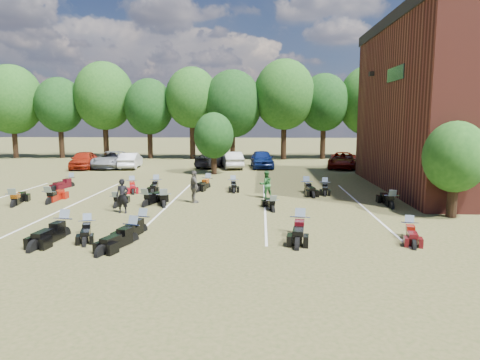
# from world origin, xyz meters

# --- Properties ---
(ground) EXTENTS (160.00, 160.00, 0.00)m
(ground) POSITION_xyz_m (0.00, 0.00, 0.00)
(ground) COLOR brown
(ground) RESTS_ON ground
(car_0) EXTENTS (2.61, 4.83, 1.56)m
(car_0) POSITION_xyz_m (-14.07, 18.70, 0.78)
(car_0) COLOR maroon
(car_0) RESTS_ON ground
(car_1) EXTENTS (1.96, 4.39, 1.40)m
(car_1) POSITION_xyz_m (-9.95, 19.17, 0.70)
(car_1) COLOR silver
(car_1) RESTS_ON ground
(car_2) EXTENTS (2.56, 5.42, 1.50)m
(car_2) POSITION_xyz_m (-11.73, 19.43, 0.75)
(car_2) COLOR gray
(car_2) RESTS_ON ground
(car_3) EXTENTS (3.25, 5.00, 1.35)m
(car_3) POSITION_xyz_m (-2.70, 20.23, 0.67)
(car_3) COLOR black
(car_3) RESTS_ON ground
(car_4) EXTENTS (2.30, 4.84, 1.60)m
(car_4) POSITION_xyz_m (1.87, 20.07, 0.80)
(car_4) COLOR #0C1B54
(car_4) RESTS_ON ground
(car_5) EXTENTS (2.46, 4.75, 1.49)m
(car_5) POSITION_xyz_m (-0.84, 19.75, 0.74)
(car_5) COLOR #ADADA8
(car_5) RESTS_ON ground
(car_6) EXTENTS (3.47, 5.55, 1.43)m
(car_6) POSITION_xyz_m (9.13, 20.12, 0.71)
(car_6) COLOR #580C05
(car_6) RESTS_ON ground
(car_7) EXTENTS (3.53, 5.34, 1.44)m
(car_7) POSITION_xyz_m (11.63, 19.55, 0.72)
(car_7) COLOR #3B3A40
(car_7) RESTS_ON ground
(person_black) EXTENTS (0.60, 0.40, 1.64)m
(person_black) POSITION_xyz_m (-4.78, 1.06, 0.82)
(person_black) COLOR black
(person_black) RESTS_ON ground
(person_green) EXTENTS (0.90, 0.80, 1.55)m
(person_green) POSITION_xyz_m (2.07, 5.27, 0.77)
(person_green) COLOR #25622A
(person_green) RESTS_ON ground
(person_grey) EXTENTS (0.85, 1.09, 1.72)m
(person_grey) POSITION_xyz_m (-1.75, 3.71, 0.86)
(person_grey) COLOR #57534A
(person_grey) RESTS_ON ground
(motorcycle_1) EXTENTS (1.25, 2.13, 1.13)m
(motorcycle_1) POSITION_xyz_m (-4.92, -2.79, 0.00)
(motorcycle_1) COLOR black
(motorcycle_1) RESTS_ON ground
(motorcycle_2) EXTENTS (1.09, 2.60, 1.41)m
(motorcycle_2) POSITION_xyz_m (-5.74, -3.05, 0.00)
(motorcycle_2) COLOR black
(motorcycle_2) RESTS_ON ground
(motorcycle_3) EXTENTS (1.45, 2.46, 1.31)m
(motorcycle_3) POSITION_xyz_m (-2.91, -3.64, 0.00)
(motorcycle_3) COLOR black
(motorcycle_3) RESTS_ON ground
(motorcycle_4) EXTENTS (1.25, 2.43, 1.29)m
(motorcycle_4) POSITION_xyz_m (-2.91, -2.30, 0.00)
(motorcycle_4) COLOR black
(motorcycle_4) RESTS_ON ground
(motorcycle_5) EXTENTS (1.13, 2.60, 1.40)m
(motorcycle_5) POSITION_xyz_m (3.31, -2.34, 0.00)
(motorcycle_5) COLOR black
(motorcycle_5) RESTS_ON ground
(motorcycle_6) EXTENTS (1.07, 2.13, 1.14)m
(motorcycle_6) POSITION_xyz_m (7.43, -2.51, 0.00)
(motorcycle_6) COLOR #4A0A0F
(motorcycle_6) RESTS_ON ground
(motorcycle_7) EXTENTS (0.82, 2.37, 1.31)m
(motorcycle_7) POSITION_xyz_m (-9.38, 3.04, 0.00)
(motorcycle_7) COLOR maroon
(motorcycle_7) RESTS_ON ground
(motorcycle_8) EXTENTS (1.29, 2.49, 1.33)m
(motorcycle_8) POSITION_xyz_m (-10.83, 2.22, 0.00)
(motorcycle_8) COLOR black
(motorcycle_8) RESTS_ON ground
(motorcycle_9) EXTENTS (1.24, 2.45, 1.31)m
(motorcycle_9) POSITION_xyz_m (-4.10, 2.65, 0.00)
(motorcycle_9) COLOR black
(motorcycle_9) RESTS_ON ground
(motorcycle_10) EXTENTS (0.72, 2.08, 1.15)m
(motorcycle_10) POSITION_xyz_m (-5.53, 2.28, 0.00)
(motorcycle_10) COLOR black
(motorcycle_10) RESTS_ON ground
(motorcycle_11) EXTENTS (1.42, 2.50, 1.33)m
(motorcycle_11) POSITION_xyz_m (-3.15, 2.52, 0.00)
(motorcycle_11) COLOR black
(motorcycle_11) RESTS_ON ground
(motorcycle_12) EXTENTS (1.02, 2.10, 1.12)m
(motorcycle_12) POSITION_xyz_m (2.37, 1.71, 0.00)
(motorcycle_12) COLOR black
(motorcycle_12) RESTS_ON ground
(motorcycle_13) EXTENTS (0.80, 2.39, 1.32)m
(motorcycle_13) POSITION_xyz_m (8.34, 2.79, 0.00)
(motorcycle_13) COLOR black
(motorcycle_13) RESTS_ON ground
(motorcycle_14) EXTENTS (1.18, 2.40, 1.28)m
(motorcycle_14) POSITION_xyz_m (-10.71, 8.60, 0.00)
(motorcycle_14) COLOR #3D080F
(motorcycle_14) RESTS_ON ground
(motorcycle_15) EXTENTS (1.36, 2.31, 1.23)m
(motorcycle_15) POSITION_xyz_m (-6.32, 7.62, 0.00)
(motorcycle_15) COLOR maroon
(motorcycle_15) RESTS_ON ground
(motorcycle_16) EXTENTS (1.02, 2.42, 1.31)m
(motorcycle_16) POSITION_xyz_m (-4.81, 7.69, 0.00)
(motorcycle_16) COLOR black
(motorcycle_16) RESTS_ON ground
(motorcycle_17) EXTENTS (1.27, 2.42, 1.29)m
(motorcycle_17) POSITION_xyz_m (-1.66, 8.69, 0.00)
(motorcycle_17) COLOR black
(motorcycle_17) RESTS_ON ground
(motorcycle_18) EXTENTS (0.88, 2.18, 1.18)m
(motorcycle_18) POSITION_xyz_m (0.02, 8.35, 0.00)
(motorcycle_18) COLOR black
(motorcycle_18) RESTS_ON ground
(motorcycle_19) EXTENTS (0.96, 2.20, 1.19)m
(motorcycle_19) POSITION_xyz_m (5.72, 7.58, 0.00)
(motorcycle_19) COLOR black
(motorcycle_19) RESTS_ON ground
(motorcycle_20) EXTENTS (1.03, 2.47, 1.34)m
(motorcycle_20) POSITION_xyz_m (4.57, 7.26, 0.00)
(motorcycle_20) COLOR black
(motorcycle_20) RESTS_ON ground
(tree_line) EXTENTS (56.00, 6.00, 9.79)m
(tree_line) POSITION_xyz_m (-1.00, 29.00, 6.31)
(tree_line) COLOR black
(tree_line) RESTS_ON ground
(young_tree_near_building) EXTENTS (2.80, 2.80, 4.16)m
(young_tree_near_building) POSITION_xyz_m (10.50, 1.00, 2.75)
(young_tree_near_building) COLOR black
(young_tree_near_building) RESTS_ON ground
(young_tree_midfield) EXTENTS (3.20, 3.20, 4.70)m
(young_tree_midfield) POSITION_xyz_m (-2.00, 15.50, 3.09)
(young_tree_midfield) COLOR black
(young_tree_midfield) RESTS_ON ground
(parking_lines) EXTENTS (20.10, 14.00, 0.01)m
(parking_lines) POSITION_xyz_m (-3.00, 3.00, 0.01)
(parking_lines) COLOR silver
(parking_lines) RESTS_ON ground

